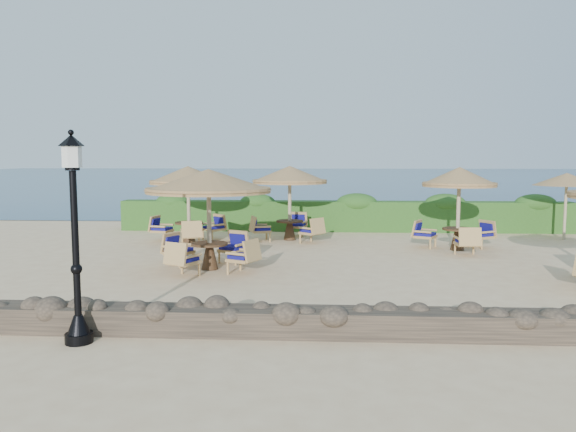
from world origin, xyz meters
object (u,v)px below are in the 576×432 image
(cafe_set_3, at_px, (290,188))
(cafe_set_4, at_px, (459,195))
(cafe_set_0, at_px, (209,196))
(cafe_set_2, at_px, (188,189))
(extra_parasol, at_px, (567,179))
(lamp_post, at_px, (76,247))

(cafe_set_3, relative_size, cafe_set_4, 1.00)
(cafe_set_0, xyz_separation_m, cafe_set_2, (-1.66, 4.69, -0.06))
(cafe_set_2, bearing_deg, extra_parasol, 5.75)
(extra_parasol, height_order, cafe_set_0, cafe_set_0)
(cafe_set_3, bearing_deg, cafe_set_4, -18.93)
(cafe_set_0, bearing_deg, cafe_set_3, 71.36)
(cafe_set_2, distance_m, cafe_set_4, 9.03)
(cafe_set_0, xyz_separation_m, cafe_set_4, (7.29, 3.53, -0.16))
(extra_parasol, xyz_separation_m, cafe_set_3, (-9.85, -0.63, -0.29))
(lamp_post, xyz_separation_m, extra_parasol, (12.60, 12.00, 0.62))
(cafe_set_3, height_order, cafe_set_4, same)
(extra_parasol, distance_m, cafe_set_4, 5.06)
(cafe_set_2, height_order, cafe_set_4, same)
(cafe_set_2, xyz_separation_m, cafe_set_3, (3.48, 0.71, 0.01))
(cafe_set_2, bearing_deg, lamp_post, -86.08)
(lamp_post, relative_size, cafe_set_3, 1.19)
(cafe_set_2, distance_m, cafe_set_3, 3.55)
(extra_parasol, relative_size, cafe_set_2, 0.87)
(cafe_set_3, bearing_deg, lamp_post, -103.60)
(cafe_set_3, bearing_deg, cafe_set_0, -108.64)
(lamp_post, xyz_separation_m, cafe_set_2, (-0.73, 10.66, 0.33))
(lamp_post, bearing_deg, cafe_set_4, 49.10)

